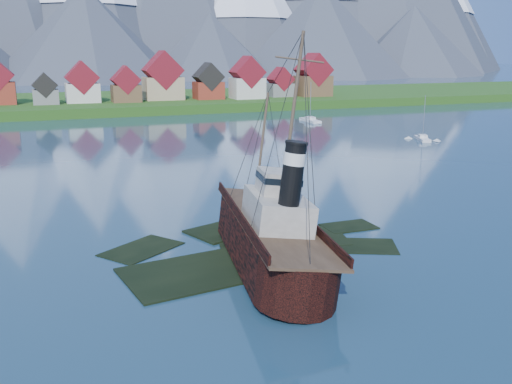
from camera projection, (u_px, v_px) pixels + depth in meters
name	position (u px, v px, depth m)	size (l,w,h in m)	color
ground	(243.00, 257.00, 56.77)	(1400.00, 1400.00, 0.00)	#1A364B
shoal	(252.00, 252.00, 59.43)	(31.71, 21.24, 1.14)	black
shore_bank	(86.00, 107.00, 210.54)	(600.00, 80.00, 3.20)	#224814
seawall	(97.00, 118.00, 176.17)	(600.00, 2.50, 2.00)	#3F3D38
tugboat_wreck	(261.00, 231.00, 55.60)	(6.74, 29.03, 23.00)	black
sailboat_d	(422.00, 139.00, 131.56)	(4.86, 8.02, 10.75)	silver
sailboat_e	(310.00, 121.00, 166.07)	(3.01, 10.47, 12.03)	silver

